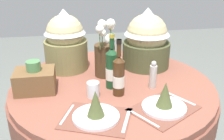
% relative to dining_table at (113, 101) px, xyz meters
% --- Properties ---
extents(dining_table, '(1.33, 1.33, 0.78)m').
position_rel_dining_table_xyz_m(dining_table, '(0.00, 0.00, 0.00)').
color(dining_table, brown).
rests_on(dining_table, ground).
extents(place_setting_left, '(0.41, 0.37, 0.16)m').
position_rel_dining_table_xyz_m(place_setting_left, '(-0.15, -0.39, 0.18)').
color(place_setting_left, brown).
rests_on(place_setting_left, dining_table).
extents(place_setting_right, '(0.43, 0.40, 0.16)m').
position_rel_dining_table_xyz_m(place_setting_right, '(0.22, -0.36, 0.18)').
color(place_setting_right, brown).
rests_on(place_setting_right, dining_table).
extents(flower_vase, '(0.15, 0.24, 0.40)m').
position_rel_dining_table_xyz_m(flower_vase, '(-0.03, 0.13, 0.29)').
color(flower_vase, '#47331E').
rests_on(flower_vase, dining_table).
extents(wine_bottle_left, '(0.07, 0.07, 0.34)m').
position_rel_dining_table_xyz_m(wine_bottle_left, '(0.01, -0.15, 0.26)').
color(wine_bottle_left, '#422814').
rests_on(wine_bottle_left, dining_table).
extents(wine_bottle_centre, '(0.08, 0.08, 0.35)m').
position_rel_dining_table_xyz_m(wine_bottle_centre, '(-0.01, -0.05, 0.26)').
color(wine_bottle_centre, '#194223').
rests_on(wine_bottle_centre, dining_table).
extents(tumbler_near_right, '(0.07, 0.07, 0.09)m').
position_rel_dining_table_xyz_m(tumbler_near_right, '(-0.14, -0.16, 0.18)').
color(tumbler_near_right, silver).
rests_on(tumbler_near_right, dining_table).
extents(pepper_mill, '(0.04, 0.04, 0.18)m').
position_rel_dining_table_xyz_m(pepper_mill, '(0.24, -0.10, 0.22)').
color(pepper_mill, '#B7B2AD').
rests_on(pepper_mill, dining_table).
extents(gift_tub_back_left, '(0.31, 0.31, 0.43)m').
position_rel_dining_table_xyz_m(gift_tub_back_left, '(-0.29, 0.30, 0.36)').
color(gift_tub_back_left, olive).
rests_on(gift_tub_back_left, dining_table).
extents(gift_tub_back_right, '(0.35, 0.35, 0.43)m').
position_rel_dining_table_xyz_m(gift_tub_back_right, '(0.29, 0.26, 0.36)').
color(gift_tub_back_right, '#474C2D').
rests_on(gift_tub_back_right, dining_table).
extents(woven_basket_side_left, '(0.24, 0.19, 0.19)m').
position_rel_dining_table_xyz_m(woven_basket_side_left, '(-0.48, -0.02, 0.21)').
color(woven_basket_side_left, brown).
rests_on(woven_basket_side_left, dining_table).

